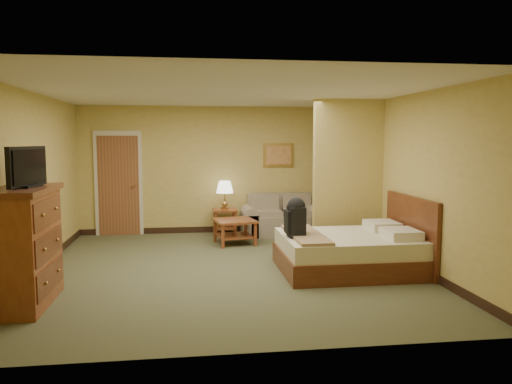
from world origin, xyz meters
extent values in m
plane|color=#4F5235|center=(0.00, 0.00, 0.00)|extent=(6.00, 6.00, 0.00)
plane|color=white|center=(0.00, 0.00, 2.60)|extent=(6.00, 6.00, 0.00)
cube|color=tan|center=(0.00, 3.00, 1.30)|extent=(5.50, 0.02, 2.60)
cube|color=tan|center=(-2.75, 0.00, 1.30)|extent=(0.02, 6.00, 2.60)
cube|color=tan|center=(2.75, 0.00, 1.30)|extent=(0.02, 6.00, 2.60)
cube|color=tan|center=(2.15, 0.93, 1.30)|extent=(1.20, 0.15, 2.60)
cube|color=beige|center=(-1.95, 2.97, 1.05)|extent=(0.94, 0.06, 2.10)
cube|color=brown|center=(-1.95, 2.96, 1.00)|extent=(0.80, 0.04, 2.00)
cylinder|color=#A1793B|center=(-1.65, 2.90, 1.00)|extent=(0.04, 0.12, 0.04)
cube|color=black|center=(0.00, 2.99, 0.06)|extent=(5.50, 0.02, 0.12)
cube|color=gray|center=(1.31, 2.52, 0.20)|extent=(1.34, 0.72, 0.40)
cube|color=gray|center=(1.31, 2.84, 0.61)|extent=(1.34, 0.17, 0.42)
cube|color=gray|center=(0.64, 2.52, 0.22)|extent=(0.29, 0.72, 0.45)
cube|color=gray|center=(1.98, 2.52, 0.22)|extent=(0.29, 0.72, 0.45)
cube|color=brown|center=(0.16, 2.65, 0.51)|extent=(0.48, 0.48, 0.04)
cube|color=brown|center=(0.16, 2.65, 0.14)|extent=(0.40, 0.40, 0.03)
cube|color=brown|center=(-0.03, 2.46, 0.25)|extent=(0.05, 0.05, 0.49)
cube|color=brown|center=(0.35, 2.46, 0.25)|extent=(0.05, 0.05, 0.49)
cube|color=brown|center=(-0.03, 2.84, 0.25)|extent=(0.05, 0.05, 0.49)
cube|color=brown|center=(0.35, 2.84, 0.25)|extent=(0.05, 0.05, 0.49)
cylinder|color=#A1793B|center=(0.16, 2.65, 0.55)|extent=(0.17, 0.17, 0.04)
cylinder|color=#A1793B|center=(0.16, 2.65, 0.77)|extent=(0.02, 0.02, 0.29)
cone|color=white|center=(0.16, 2.65, 0.98)|extent=(0.34, 0.34, 0.24)
cube|color=brown|center=(0.28, 1.75, 0.43)|extent=(0.82, 0.82, 0.04)
cube|color=brown|center=(0.28, 1.75, 0.15)|extent=(0.70, 0.70, 0.03)
cube|color=brown|center=(-0.03, 1.45, 0.21)|extent=(0.05, 0.05, 0.42)
cube|color=brown|center=(0.58, 2.06, 0.21)|extent=(0.05, 0.05, 0.42)
cube|color=#B78E3F|center=(1.31, 2.98, 1.60)|extent=(0.63, 0.03, 0.49)
cube|color=#B46937|center=(1.31, 2.96, 1.60)|extent=(0.53, 0.02, 0.39)
cube|color=brown|center=(-2.48, -1.34, 0.66)|extent=(0.60, 1.20, 1.31)
cube|color=#522413|center=(-2.48, -1.34, 1.35)|extent=(0.68, 1.29, 0.07)
cube|color=black|center=(-2.38, -1.34, 1.39)|extent=(0.26, 0.37, 0.03)
cube|color=black|center=(-2.38, -1.34, 1.62)|extent=(0.22, 0.76, 0.46)
cube|color=#522413|center=(1.75, -0.36, 0.15)|extent=(1.98, 1.58, 0.30)
cube|color=#EDE7C2|center=(1.75, -0.36, 0.42)|extent=(1.92, 1.53, 0.24)
cube|color=#522413|center=(2.71, -0.36, 0.54)|extent=(0.06, 1.68, 1.09)
cube|color=silver|center=(2.40, -0.71, 0.59)|extent=(0.45, 0.54, 0.14)
cube|color=silver|center=(2.40, -0.02, 0.59)|extent=(0.45, 0.54, 0.14)
cube|color=#927550|center=(1.11, -0.36, 0.55)|extent=(0.45, 1.49, 0.05)
cube|color=black|center=(0.96, -0.40, 0.75)|extent=(0.22, 0.33, 0.44)
sphere|color=black|center=(0.96, -0.40, 0.97)|extent=(0.26, 0.26, 0.26)
camera|label=1|loc=(-0.56, -7.29, 1.92)|focal=35.00mm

